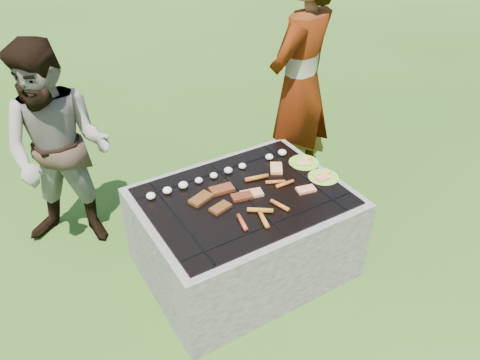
{
  "coord_description": "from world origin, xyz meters",
  "views": [
    {
      "loc": [
        -1.25,
        -2.01,
        2.35
      ],
      "look_at": [
        0.0,
        0.05,
        0.7
      ],
      "focal_mm": 35.0,
      "sensor_mm": 36.0,
      "label": 1
    }
  ],
  "objects_px": {
    "plate_near": "(323,177)",
    "cook": "(300,86)",
    "bystander": "(59,151)",
    "plate_far": "(304,163)",
    "fire_pit": "(244,235)"
  },
  "relations": [
    {
      "from": "fire_pit",
      "to": "plate_far",
      "type": "xyz_separation_m",
      "value": [
        0.56,
        0.11,
        0.33
      ]
    },
    {
      "from": "plate_near",
      "to": "bystander",
      "type": "bearing_deg",
      "value": 145.52
    },
    {
      "from": "plate_near",
      "to": "bystander",
      "type": "xyz_separation_m",
      "value": [
        -1.45,
        1.0,
        0.14
      ]
    },
    {
      "from": "cook",
      "to": "plate_near",
      "type": "bearing_deg",
      "value": 43.9
    },
    {
      "from": "fire_pit",
      "to": "bystander",
      "type": "distance_m",
      "value": 1.35
    },
    {
      "from": "cook",
      "to": "bystander",
      "type": "xyz_separation_m",
      "value": [
        -1.77,
        0.29,
        -0.18
      ]
    },
    {
      "from": "cook",
      "to": "bystander",
      "type": "bearing_deg",
      "value": -31.06
    },
    {
      "from": "plate_near",
      "to": "fire_pit",
      "type": "bearing_deg",
      "value": 170.15
    },
    {
      "from": "fire_pit",
      "to": "plate_near",
      "type": "height_order",
      "value": "plate_near"
    },
    {
      "from": "plate_far",
      "to": "fire_pit",
      "type": "bearing_deg",
      "value": -168.72
    },
    {
      "from": "fire_pit",
      "to": "plate_far",
      "type": "height_order",
      "value": "plate_far"
    },
    {
      "from": "cook",
      "to": "bystander",
      "type": "relative_size",
      "value": 1.24
    },
    {
      "from": "fire_pit",
      "to": "bystander",
      "type": "height_order",
      "value": "bystander"
    },
    {
      "from": "plate_far",
      "to": "bystander",
      "type": "bearing_deg",
      "value": 151.5
    },
    {
      "from": "plate_near",
      "to": "cook",
      "type": "distance_m",
      "value": 0.84
    }
  ]
}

